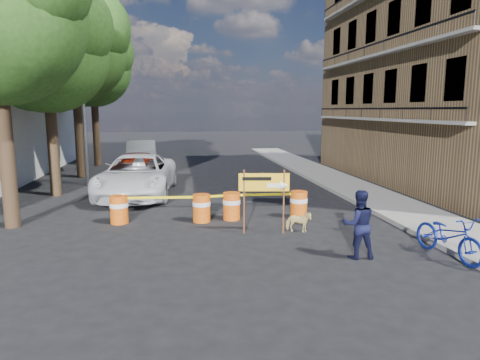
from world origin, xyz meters
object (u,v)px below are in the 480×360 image
object	(u,v)px
detour_sign	(271,187)
pedestrian	(359,224)
sedan_silver	(141,154)
barrel_mid_right	(232,206)
barrel_far_right	(299,204)
barrel_mid_left	(202,207)
dog	(298,222)
barrel_far_left	(119,209)
bicycle	(450,216)
suv_white	(137,176)
sedan_red	(136,168)

from	to	relation	value
detour_sign	pedestrian	distance (m)	2.95
detour_sign	sedan_silver	world-z (taller)	detour_sign
barrel_mid_right	detour_sign	bearing A→B (deg)	-62.47
barrel_far_right	detour_sign	distance (m)	2.33
barrel_mid_left	barrel_mid_right	world-z (taller)	same
pedestrian	dog	bearing A→B (deg)	-65.72
barrel_far_left	sedan_silver	bearing A→B (deg)	91.44
bicycle	suv_white	xyz separation A→B (m)	(-8.18, 9.03, -0.20)
barrel_mid_left	sedan_silver	xyz separation A→B (m)	(-2.97, 14.25, 0.36)
suv_white	barrel_far_left	bearing A→B (deg)	-87.59
pedestrian	barrel_far_left	bearing A→B (deg)	-28.68
barrel_mid_left	detour_sign	bearing A→B (deg)	-40.31
detour_sign	dog	distance (m)	1.37
barrel_far_left	sedan_red	world-z (taller)	sedan_red
barrel_far_right	pedestrian	world-z (taller)	pedestrian
dog	suv_white	xyz separation A→B (m)	(-5.19, 6.34, 0.54)
barrel_far_right	detour_sign	bearing A→B (deg)	-128.96
suv_white	pedestrian	bearing A→B (deg)	-50.50
barrel_mid_left	pedestrian	distance (m)	5.38
barrel_far_left	barrel_far_right	bearing A→B (deg)	-1.48
barrel_mid_right	sedan_red	size ratio (longest dim) A/B	0.19
detour_sign	suv_white	distance (m)	7.68
barrel_mid_right	detour_sign	size ratio (longest dim) A/B	0.48
bicycle	sedan_silver	size ratio (longest dim) A/B	0.42
barrel_far_left	dog	bearing A→B (deg)	-18.81
barrel_mid_right	pedestrian	size ratio (longest dim) A/B	0.53
barrel_mid_left	barrel_mid_right	size ratio (longest dim) A/B	1.00
sedan_red	sedan_silver	size ratio (longest dim) A/B	0.95
pedestrian	barrel_far_right	bearing A→B (deg)	-80.14
barrel_far_left	barrel_far_right	xyz separation A→B (m)	(5.88, -0.15, 0.00)
barrel_far_left	bicycle	size ratio (longest dim) A/B	0.43
detour_sign	barrel_mid_left	bearing A→B (deg)	148.07
pedestrian	sedan_red	bearing A→B (deg)	-55.40
pedestrian	sedan_red	size ratio (longest dim) A/B	0.35
bicycle	barrel_mid_left	bearing A→B (deg)	133.31
sedan_silver	pedestrian	bearing A→B (deg)	-74.63
bicycle	suv_white	bearing A→B (deg)	122.44
barrel_mid_left	suv_white	xyz separation A→B (m)	(-2.42, 4.70, 0.39)
barrel_mid_left	barrel_far_right	bearing A→B (deg)	0.71
barrel_far_left	sedan_red	xyz separation A→B (m)	(-0.09, 7.07, 0.35)
barrel_far_right	sedan_red	world-z (taller)	sedan_red
dog	barrel_mid_left	bearing A→B (deg)	77.18
barrel_mid_left	dog	world-z (taller)	barrel_mid_left
suv_white	bicycle	bearing A→B (deg)	-42.89
detour_sign	dog	xyz separation A→B (m)	(0.85, -0.02, -1.07)
barrel_mid_right	bicycle	bearing A→B (deg)	-43.20
barrel_far_left	detour_sign	distance (m)	4.97
barrel_far_left	dog	world-z (taller)	barrel_far_left
sedan_red	bicycle	bearing A→B (deg)	-51.82
barrel_far_left	pedestrian	world-z (taller)	pedestrian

